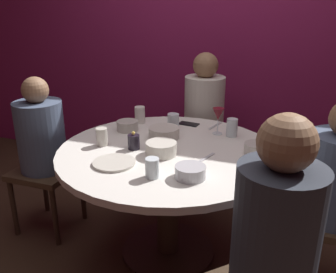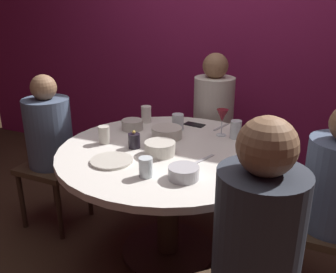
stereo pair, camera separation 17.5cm
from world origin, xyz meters
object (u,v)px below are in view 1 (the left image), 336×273
at_px(dinner_plate, 114,163).
at_px(cup_near_candle, 152,168).
at_px(bowl_salad_center, 161,149).
at_px(cup_by_right_diner, 102,137).
at_px(bowl_sauce_side, 164,132).
at_px(seated_diner_left, 41,139).
at_px(cell_phone, 189,124).
at_px(dining_table, 168,173).
at_px(wine_glass, 218,115).
at_px(cup_far_edge, 232,128).
at_px(candle_holder, 134,142).
at_px(cup_by_left_diner, 140,115).
at_px(cup_center_front, 173,122).
at_px(seated_diner_back, 204,110).
at_px(bowl_serving_large, 190,172).
at_px(bowl_small_white, 127,126).
at_px(seated_diner_front_right, 276,233).
at_px(bowl_rice_portion, 257,149).

bearing_deg(dinner_plate, cup_near_candle, -17.30).
xyz_separation_m(bowl_salad_center, cup_by_right_diner, (-0.39, 0.02, 0.02)).
bearing_deg(bowl_sauce_side, cup_by_right_diner, -141.17).
distance_m(seated_diner_left, cell_phone, 1.02).
bearing_deg(dining_table, dinner_plate, -125.06).
distance_m(wine_glass, cup_far_edge, 0.12).
height_order(candle_holder, cup_by_left_diner, cup_by_left_diner).
height_order(bowl_salad_center, cup_far_edge, cup_far_edge).
distance_m(seated_diner_left, bowl_sauce_side, 0.84).
bearing_deg(cup_by_left_diner, cup_near_candle, -62.55).
distance_m(bowl_salad_center, cup_by_right_diner, 0.39).
bearing_deg(bowl_salad_center, cell_phone, 90.34).
bearing_deg(cup_by_left_diner, dinner_plate, -77.75).
bearing_deg(cup_center_front, candle_holder, -104.83).
xyz_separation_m(dinner_plate, cup_center_front, (0.12, 0.64, 0.05)).
height_order(dining_table, cup_near_candle, cup_near_candle).
relative_size(candle_holder, cup_far_edge, 0.94).
relative_size(seated_diner_back, bowl_serving_large, 7.73).
xyz_separation_m(candle_holder, cup_by_left_diner, (-0.16, 0.47, 0.01)).
bearing_deg(cell_phone, cup_center_front, -19.85).
bearing_deg(candle_holder, cup_center_front, 75.17).
height_order(dining_table, dinner_plate, dinner_plate).
distance_m(bowl_serving_large, bowl_small_white, 0.80).
distance_m(bowl_salad_center, bowl_small_white, 0.48).
height_order(cell_phone, bowl_salad_center, bowl_salad_center).
relative_size(seated_diner_left, cell_phone, 7.94).
xyz_separation_m(seated_diner_front_right, bowl_sauce_side, (-0.75, 0.84, 0.03)).
relative_size(dinner_plate, bowl_serving_large, 1.50).
height_order(bowl_rice_portion, cup_by_left_diner, cup_by_left_diner).
height_order(wine_glass, cell_phone, wine_glass).
xyz_separation_m(bowl_small_white, bowl_rice_portion, (0.87, -0.13, -0.00)).
height_order(bowl_small_white, cup_by_right_diner, cup_by_right_diner).
relative_size(seated_diner_left, seated_diner_front_right, 0.92).
distance_m(bowl_serving_large, bowl_salad_center, 0.33).
height_order(dinner_plate, bowl_salad_center, bowl_salad_center).
relative_size(seated_diner_front_right, cup_center_front, 11.02).
bearing_deg(bowl_sauce_side, cup_near_candle, -76.01).
height_order(seated_diner_back, dinner_plate, seated_diner_back).
distance_m(seated_diner_front_right, bowl_small_white, 1.36).
xyz_separation_m(candle_holder, bowl_salad_center, (0.18, -0.03, -0.01)).
bearing_deg(bowl_rice_portion, bowl_salad_center, -159.70).
xyz_separation_m(seated_diner_front_right, cell_phone, (-0.67, 1.14, -0.00)).
bearing_deg(bowl_sauce_side, bowl_serving_large, -57.24).
bearing_deg(dining_table, seated_diner_front_right, -45.00).
bearing_deg(candle_holder, cell_phone, 71.79).
bearing_deg(bowl_salad_center, seated_diner_left, 174.29).
bearing_deg(bowl_serving_large, cup_by_right_diner, 158.79).
bearing_deg(seated_diner_back, cup_far_edge, 30.56).
distance_m(seated_diner_back, bowl_small_white, 0.76).
bearing_deg(dinner_plate, bowl_salad_center, 46.06).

